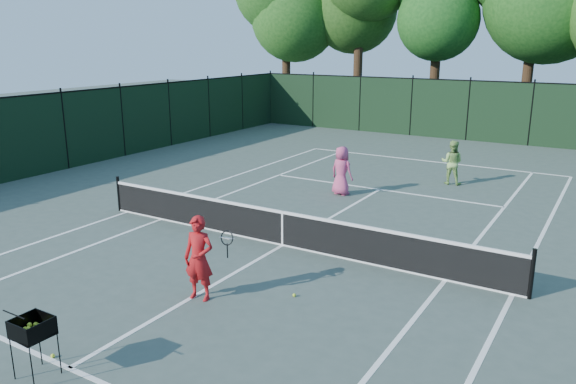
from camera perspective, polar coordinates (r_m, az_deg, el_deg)
The scene contains 17 objects.
ground at distance 14.18m, azimuth -0.56°, elevation -5.45°, with size 90.00×90.00×0.00m, color #404E46.
sideline_doubles_left at distance 17.54m, azimuth -15.99°, elevation -1.96°, with size 0.10×23.77×0.01m, color white.
sideline_doubles_right at distance 12.42m, azimuth 21.83°, elevation -9.67°, with size 0.10×23.77×0.01m, color white.
sideline_singles_left at distance 16.59m, azimuth -12.74°, elevation -2.71°, with size 0.10×23.77×0.01m, color white.
sideline_singles_right at distance 12.66m, azimuth 15.68°, elevation -8.64°, with size 0.10×23.77×0.01m, color white.
baseline_far at distance 24.70m, azimuth 14.12°, elevation 3.06°, with size 10.97×0.10×0.01m, color white.
service_line_near at distance 9.88m, azimuth -21.36°, elevation -16.33°, with size 8.23×0.10×0.01m, color white.
service_line_far at distance 19.65m, azimuth 9.31°, elevation 0.26°, with size 8.23×0.10×0.01m, color white.
center_service_line at distance 14.18m, azimuth -0.56°, elevation -5.44°, with size 0.10×12.80×0.01m, color white.
tennis_net at distance 14.02m, azimuth -0.56°, elevation -3.62°, with size 11.69×0.09×1.06m.
fence_far at distance 30.30m, azimuth 17.82°, elevation 7.84°, with size 24.00×0.05×3.00m, color black.
coach at distance 11.21m, azimuth -9.02°, elevation -6.66°, with size 0.87×0.74×1.71m.
player_pink at distance 18.67m, azimuth 5.47°, elevation 2.17°, with size 0.87×0.65×1.63m.
player_green at distance 20.82m, azimuth 16.31°, elevation 2.91°, with size 0.81×0.66×1.58m.
ball_hopper at distance 9.47m, azimuth -24.54°, elevation -12.47°, with size 0.53×0.53×0.98m.
loose_ball_near_cart at distance 10.24m, azimuth -22.78°, elevation -15.09°, with size 0.07×0.07×0.07m, color yellow.
loose_ball_midcourt at distance 11.47m, azimuth 0.64°, elevation -10.43°, with size 0.07×0.07×0.07m, color #B8D72C.
Camera 1 is at (6.99, -11.28, 4.99)m, focal length 35.00 mm.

